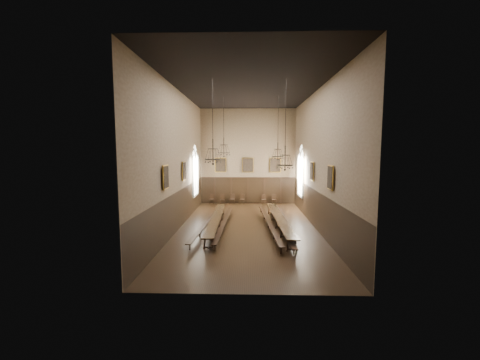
{
  "coord_description": "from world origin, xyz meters",
  "views": [
    {
      "loc": [
        0.05,
        -19.04,
        5.17
      ],
      "look_at": [
        -0.53,
        1.5,
        3.03
      ],
      "focal_mm": 22.0,
      "sensor_mm": 36.0,
      "label": 1
    }
  ],
  "objects_px": {
    "table_right": "(280,223)",
    "chair_3": "(242,201)",
    "chair_5": "(264,201)",
    "chandelier_front_right": "(285,160)",
    "bench_left_outer": "(208,223)",
    "chair_6": "(274,201)",
    "bench_right_outer": "(286,224)",
    "bench_left_inner": "(224,224)",
    "chair_1": "(222,201)",
    "chair_2": "(232,201)",
    "chandelier_back_right": "(278,152)",
    "bench_right_inner": "(269,223)",
    "chandelier_front_left": "(213,154)",
    "table_left": "(216,223)",
    "chandelier_back_left": "(224,149)",
    "chair_0": "(212,201)"
  },
  "relations": [
    {
      "from": "chandelier_back_right",
      "to": "chandelier_front_left",
      "type": "relative_size",
      "value": 0.99
    },
    {
      "from": "table_right",
      "to": "chandelier_front_left",
      "type": "height_order",
      "value": "chandelier_front_left"
    },
    {
      "from": "table_left",
      "to": "table_right",
      "type": "distance_m",
      "value": 4.18
    },
    {
      "from": "bench_left_inner",
      "to": "chandelier_back_right",
      "type": "distance_m",
      "value": 6.57
    },
    {
      "from": "bench_left_outer",
      "to": "bench_right_inner",
      "type": "bearing_deg",
      "value": 0.35
    },
    {
      "from": "table_left",
      "to": "chandelier_front_left",
      "type": "relative_size",
      "value": 2.01
    },
    {
      "from": "table_right",
      "to": "chair_2",
      "type": "height_order",
      "value": "chair_2"
    },
    {
      "from": "chandelier_back_right",
      "to": "table_right",
      "type": "bearing_deg",
      "value": -92.06
    },
    {
      "from": "chandelier_back_right",
      "to": "chandelier_front_left",
      "type": "bearing_deg",
      "value": -127.09
    },
    {
      "from": "chair_3",
      "to": "chair_6",
      "type": "xyz_separation_m",
      "value": [
        3.05,
        -0.02,
        -0.0
      ]
    },
    {
      "from": "bench_right_inner",
      "to": "chandelier_back_left",
      "type": "distance_m",
      "value": 6.41
    },
    {
      "from": "chair_3",
      "to": "bench_right_inner",
      "type": "bearing_deg",
      "value": -65.59
    },
    {
      "from": "bench_right_outer",
      "to": "chair_6",
      "type": "height_order",
      "value": "chair_6"
    },
    {
      "from": "bench_right_outer",
      "to": "chair_3",
      "type": "xyz_separation_m",
      "value": [
        -3.03,
        8.79,
        -0.02
      ]
    },
    {
      "from": "table_left",
      "to": "bench_right_outer",
      "type": "xyz_separation_m",
      "value": [
        4.56,
        -0.08,
        -0.05
      ]
    },
    {
      "from": "chandelier_front_left",
      "to": "chandelier_front_right",
      "type": "distance_m",
      "value": 4.02
    },
    {
      "from": "bench_left_outer",
      "to": "chair_6",
      "type": "xyz_separation_m",
      "value": [
        5.16,
        8.55,
        0.01
      ]
    },
    {
      "from": "bench_right_outer",
      "to": "chair_3",
      "type": "relative_size",
      "value": 11.39
    },
    {
      "from": "bench_right_inner",
      "to": "chandelier_front_left",
      "type": "bearing_deg",
      "value": -139.45
    },
    {
      "from": "chair_5",
      "to": "chandelier_front_right",
      "type": "bearing_deg",
      "value": -97.32
    },
    {
      "from": "chair_5",
      "to": "chandelier_front_right",
      "type": "relative_size",
      "value": 0.19
    },
    {
      "from": "bench_right_inner",
      "to": "chair_3",
      "type": "relative_size",
      "value": 11.36
    },
    {
      "from": "chair_2",
      "to": "chair_0",
      "type": "bearing_deg",
      "value": -164.68
    },
    {
      "from": "bench_right_inner",
      "to": "chandelier_back_right",
      "type": "bearing_deg",
      "value": 72.82
    },
    {
      "from": "table_left",
      "to": "chair_2",
      "type": "height_order",
      "value": "chair_2"
    },
    {
      "from": "bench_right_outer",
      "to": "chair_1",
      "type": "bearing_deg",
      "value": 119.36
    },
    {
      "from": "bench_left_outer",
      "to": "chair_5",
      "type": "distance_m",
      "value": 9.56
    },
    {
      "from": "table_left",
      "to": "bench_left_outer",
      "type": "bearing_deg",
      "value": 165.3
    },
    {
      "from": "bench_right_inner",
      "to": "bench_right_outer",
      "type": "distance_m",
      "value": 1.12
    },
    {
      "from": "bench_left_outer",
      "to": "bench_right_outer",
      "type": "distance_m",
      "value": 5.15
    },
    {
      "from": "chandelier_front_left",
      "to": "chandelier_front_right",
      "type": "relative_size",
      "value": 0.93
    },
    {
      "from": "table_right",
      "to": "bench_left_inner",
      "type": "distance_m",
      "value": 3.65
    },
    {
      "from": "chair_3",
      "to": "bench_right_outer",
      "type": "bearing_deg",
      "value": -59.37
    },
    {
      "from": "table_right",
      "to": "chair_3",
      "type": "xyz_separation_m",
      "value": [
        -2.65,
        8.7,
        -0.1
      ]
    },
    {
      "from": "bench_left_outer",
      "to": "bench_left_inner",
      "type": "distance_m",
      "value": 1.12
    },
    {
      "from": "chandelier_back_right",
      "to": "chandelier_front_right",
      "type": "relative_size",
      "value": 0.92
    },
    {
      "from": "bench_left_outer",
      "to": "chair_2",
      "type": "bearing_deg",
      "value": 82.25
    },
    {
      "from": "chair_1",
      "to": "chair_6",
      "type": "distance_m",
      "value": 4.92
    },
    {
      "from": "chair_6",
      "to": "chandelier_front_left",
      "type": "relative_size",
      "value": 0.21
    },
    {
      "from": "bench_left_outer",
      "to": "chandelier_back_right",
      "type": "xyz_separation_m",
      "value": [
        4.86,
        2.64,
        4.68
      ]
    },
    {
      "from": "chair_5",
      "to": "chair_6",
      "type": "height_order",
      "value": "chair_6"
    },
    {
      "from": "chair_3",
      "to": "chair_1",
      "type": "bearing_deg",
      "value": -166.14
    },
    {
      "from": "bench_right_inner",
      "to": "table_left",
      "type": "bearing_deg",
      "value": -177.06
    },
    {
      "from": "chandelier_back_right",
      "to": "chandelier_front_right",
      "type": "bearing_deg",
      "value": -91.23
    },
    {
      "from": "chair_2",
      "to": "chair_3",
      "type": "bearing_deg",
      "value": 23.62
    },
    {
      "from": "chandelier_front_left",
      "to": "table_right",
      "type": "bearing_deg",
      "value": 33.62
    },
    {
      "from": "table_right",
      "to": "chandelier_back_right",
      "type": "xyz_separation_m",
      "value": [
        0.1,
        2.77,
        4.58
      ]
    },
    {
      "from": "chandelier_front_left",
      "to": "chair_2",
      "type": "bearing_deg",
      "value": 87.95
    },
    {
      "from": "table_left",
      "to": "bench_left_outer",
      "type": "relative_size",
      "value": 0.95
    },
    {
      "from": "bench_left_outer",
      "to": "chair_1",
      "type": "relative_size",
      "value": 10.82
    }
  ]
}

